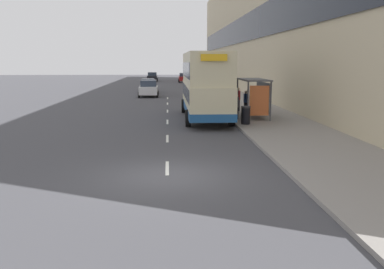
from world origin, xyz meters
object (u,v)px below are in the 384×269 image
bus_shelter (257,91)px  car_0 (149,89)px  car_1 (184,78)px  car_2 (148,86)px  pedestrian_1 (246,102)px  pedestrian_at_shelter (238,99)px  pedestrian_2 (237,106)px  litter_bin (246,115)px  car_3 (152,77)px  double_decker_bus_near (205,84)px

bus_shelter → car_0: size_ratio=1.09×
car_1 → car_2: size_ratio=0.98×
car_1 → pedestrian_1: size_ratio=2.85×
pedestrian_at_shelter → pedestrian_2: size_ratio=1.08×
pedestrian_2 → litter_bin: pedestrian_2 is taller
car_1 → pedestrian_at_shelter: (2.17, -47.33, 0.18)m
pedestrian_at_shelter → pedestrian_1: (0.34, -1.25, -0.08)m
car_3 → bus_shelter: bearing=98.9°
car_0 → car_1: size_ratio=0.86×
double_decker_bus_near → pedestrian_at_shelter: 4.43m
bus_shelter → pedestrian_at_shelter: size_ratio=2.44×
car_2 → pedestrian_1: bearing=109.4°
double_decker_bus_near → litter_bin: 4.31m
car_1 → car_2: (-5.38, -26.12, -0.00)m
car_0 → pedestrian_at_shelter: 16.70m
car_0 → car_1: (5.04, 32.27, -0.04)m
car_2 → car_3: 30.60m
car_0 → pedestrian_1: bearing=114.8°
pedestrian_at_shelter → car_0: bearing=115.6°
pedestrian_2 → pedestrian_1: bearing=70.1°
car_3 → pedestrian_2: 56.76m
bus_shelter → litter_bin: 3.36m
car_0 → car_1: car_0 is taller
bus_shelter → pedestrian_at_shelter: bearing=98.8°
car_3 → litter_bin: 58.96m
car_0 → car_3: car_0 is taller
double_decker_bus_near → car_3: bearing=95.6°
pedestrian_2 → car_3: bearing=97.4°
double_decker_bus_near → car_3: 55.35m
car_0 → pedestrian_at_shelter: bearing=115.6°
car_3 → litter_bin: car_3 is taller
car_0 → pedestrian_at_shelter: size_ratio=2.24×
car_3 → pedestrian_1: bearing=99.1°
pedestrian_2 → car_1: bearing=91.5°
car_1 → car_2: bearing=-101.6°
double_decker_bus_near → litter_bin: (2.08, -3.41, -1.62)m
car_1 → litter_bin: 54.03m
car_2 → pedestrian_1: pedestrian_1 is taller
car_2 → car_3: (-0.56, 30.60, 0.01)m
car_3 → pedestrian_1: size_ratio=2.89×
car_0 → pedestrian_at_shelter: pedestrian_at_shelter is taller
car_0 → pedestrian_1: size_ratio=2.46×
car_0 → car_1: bearing=-98.9°
car_0 → car_2: bearing=-86.8°
bus_shelter → litter_bin: size_ratio=4.00×
car_2 → pedestrian_1: (7.89, -22.45, 0.11)m
litter_bin → pedestrian_at_shelter: bearing=84.6°
car_2 → pedestrian_at_shelter: pedestrian_at_shelter is taller
car_3 → pedestrian_at_shelter: size_ratio=2.63×
car_3 → car_1: bearing=143.0°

